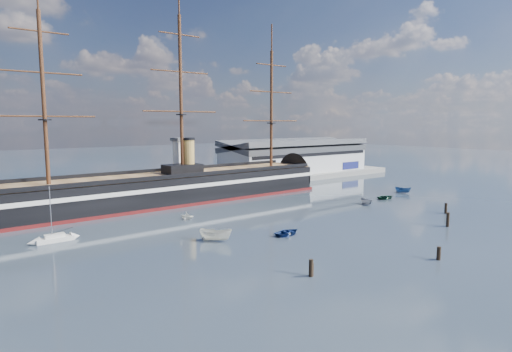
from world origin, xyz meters
TOP-DOWN VIEW (x-y plane):
  - ground at (0.00, 40.00)m, footprint 600.00×600.00m
  - quay at (10.00, 76.00)m, footprint 180.00×18.00m
  - warehouse at (58.00, 80.00)m, footprint 63.00×21.00m
  - quay_tower at (3.00, 73.00)m, footprint 5.00×5.00m
  - warship at (-7.62, 60.00)m, footprint 112.96×17.13m
  - sailboat at (-42.14, 38.30)m, footprint 6.40×1.90m
  - motorboat_a at (-18.88, 20.44)m, footprint 7.35×6.54m
  - motorboat_b at (-5.64, 15.35)m, footprint 1.52×3.49m
  - motorboat_c at (31.81, 25.24)m, footprint 5.41×3.05m
  - motorboat_d at (-14.22, 39.35)m, footprint 5.75×4.44m
  - motorboat_e at (43.19, 27.10)m, footprint 1.85×3.53m
  - motorboat_f at (56.11, 30.01)m, footprint 6.08×3.33m
  - piling_near_left at (-18.25, -3.22)m, footprint 0.64×0.64m
  - piling_near_mid at (2.89, -10.61)m, footprint 0.64×0.64m
  - piling_near_right at (25.21, -0.40)m, footprint 0.64×0.64m
  - piling_far_right at (37.55, 6.51)m, footprint 0.64×0.64m

SIDE VIEW (x-z plane):
  - ground at x=0.00m, z-range 0.00..0.00m
  - quay at x=10.00m, z-range -1.00..1.00m
  - motorboat_a at x=-18.88m, z-range -1.45..1.45m
  - motorboat_b at x=-5.64m, z-range -0.80..0.80m
  - motorboat_c at x=31.81m, z-range -1.02..1.02m
  - motorboat_d at x=-14.22m, z-range -0.97..0.97m
  - motorboat_e at x=43.19m, z-range -0.79..0.79m
  - motorboat_f at x=56.11m, z-range -1.15..1.15m
  - piling_near_left at x=-18.25m, z-range -1.59..1.59m
  - piling_near_mid at x=2.89m, z-range -1.42..1.42m
  - piling_near_right at x=25.21m, z-range -1.86..1.86m
  - piling_far_right at x=37.55m, z-range -1.60..1.60m
  - sailboat at x=-42.14m, z-range -4.46..5.77m
  - warship at x=-7.62m, z-range -22.93..31.01m
  - warehouse at x=58.00m, z-range 2.18..13.78m
  - quay_tower at x=3.00m, z-range 2.25..17.25m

